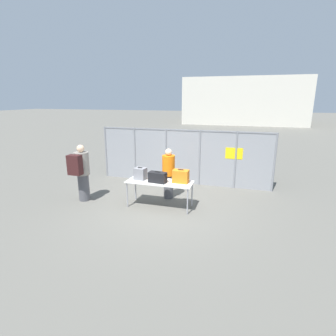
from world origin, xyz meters
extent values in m
plane|color=#605E56|center=(0.00, 0.00, 0.00)|extent=(120.00, 120.00, 0.00)
cylinder|color=gray|center=(-3.22, 2.54, 1.03)|extent=(0.07, 0.07, 2.06)
cylinder|color=gray|center=(-1.93, 2.54, 1.03)|extent=(0.07, 0.07, 2.06)
cylinder|color=gray|center=(-0.64, 2.54, 1.03)|extent=(0.07, 0.07, 2.06)
cylinder|color=gray|center=(0.64, 2.54, 1.03)|extent=(0.07, 0.07, 2.06)
cylinder|color=gray|center=(1.93, 2.54, 1.03)|extent=(0.07, 0.07, 2.06)
cylinder|color=gray|center=(3.22, 2.54, 1.03)|extent=(0.07, 0.07, 2.06)
cube|color=gray|center=(0.00, 2.54, 1.03)|extent=(6.44, 0.01, 2.06)
cube|color=gray|center=(0.00, 2.54, 2.03)|extent=(6.44, 0.04, 0.04)
cube|color=yellow|center=(1.86, 2.53, 1.27)|extent=(0.60, 0.01, 0.40)
cube|color=silver|center=(-0.11, 0.16, 0.78)|extent=(1.95, 0.73, 0.02)
cylinder|color=#99999E|center=(-1.03, -0.14, 0.38)|extent=(0.04, 0.04, 0.76)
cylinder|color=#99999E|center=(0.81, -0.14, 0.38)|extent=(0.04, 0.04, 0.76)
cylinder|color=#99999E|center=(-1.03, 0.47, 0.38)|extent=(0.04, 0.04, 0.76)
cylinder|color=#99999E|center=(0.81, 0.47, 0.38)|extent=(0.04, 0.04, 0.76)
cube|color=slate|center=(-0.73, 0.20, 0.96)|extent=(0.36, 0.30, 0.35)
cube|color=black|center=(-0.73, 0.20, 1.15)|extent=(0.14, 0.04, 0.02)
cube|color=black|center=(-0.14, 0.06, 0.94)|extent=(0.54, 0.30, 0.31)
cube|color=black|center=(-0.14, 0.06, 1.11)|extent=(0.16, 0.04, 0.02)
cube|color=orange|center=(0.51, 0.25, 0.97)|extent=(0.46, 0.27, 0.37)
cube|color=black|center=(0.51, 0.25, 1.17)|extent=(0.16, 0.03, 0.02)
cylinder|color=#4C4C51|center=(-2.58, -0.04, 0.43)|extent=(0.34, 0.34, 0.85)
cylinder|color=gray|center=(-2.58, -0.04, 1.20)|extent=(0.44, 0.44, 0.71)
sphere|color=beige|center=(-2.58, -0.04, 1.67)|extent=(0.23, 0.23, 0.23)
cube|color=#381919|center=(-2.58, -0.38, 1.24)|extent=(0.40, 0.24, 0.60)
cylinder|color=#4C4C51|center=(-0.06, 0.92, 0.39)|extent=(0.31, 0.31, 0.77)
cylinder|color=orange|center=(-0.06, 0.92, 1.10)|extent=(0.40, 0.40, 0.64)
sphere|color=beige|center=(-0.06, 0.92, 1.52)|extent=(0.21, 0.21, 0.21)
cube|color=#4C6B47|center=(1.17, 3.89, 0.43)|extent=(2.63, 1.46, 0.51)
sphere|color=black|center=(0.71, 3.09, 0.32)|extent=(0.65, 0.65, 0.65)
sphere|color=black|center=(0.71, 4.68, 0.32)|extent=(0.65, 0.65, 0.65)
cylinder|color=#59595B|center=(-0.60, 3.89, 0.23)|extent=(0.92, 0.06, 0.06)
cube|color=beige|center=(1.59, 30.41, 2.79)|extent=(14.49, 10.43, 5.58)
camera|label=1|loc=(2.25, -6.78, 3.16)|focal=28.00mm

